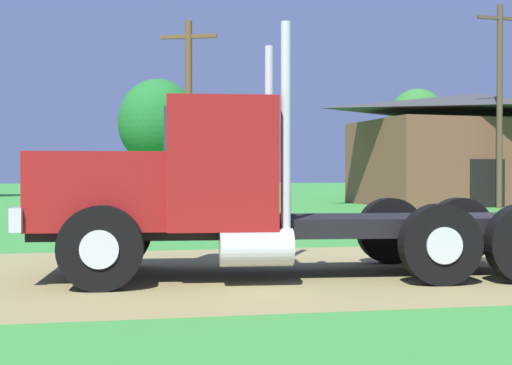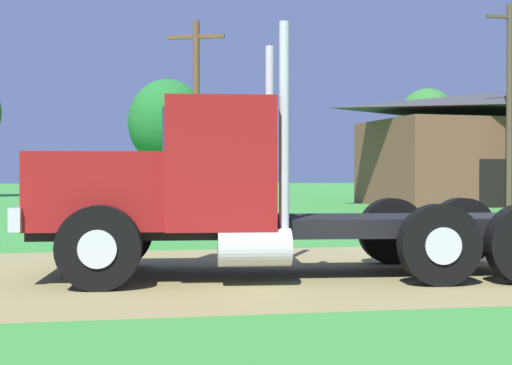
# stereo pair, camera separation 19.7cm
# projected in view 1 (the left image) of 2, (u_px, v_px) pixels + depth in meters

# --- Properties ---
(truck_foreground_white) EXTENTS (8.21, 3.22, 3.66)m
(truck_foreground_white) POSITION_uv_depth(u_px,v_px,m) (224.00, 194.00, 10.54)
(truck_foreground_white) COLOR black
(truck_foreground_white) RESTS_ON ground_plane
(shed_building) EXTENTS (12.99, 8.16, 5.62)m
(shed_building) POSITION_uv_depth(u_px,v_px,m) (478.00, 151.00, 35.46)
(shed_building) COLOR brown
(shed_building) RESTS_ON ground_plane
(utility_pole_near) EXTENTS (2.13, 0.84, 7.38)m
(utility_pole_near) POSITION_uv_depth(u_px,v_px,m) (189.00, 111.00, 26.70)
(utility_pole_near) COLOR brown
(utility_pole_near) RESTS_ON ground_plane
(utility_pole_far) EXTENTS (2.20, 0.26, 9.08)m
(utility_pole_far) POSITION_uv_depth(u_px,v_px,m) (500.00, 101.00, 31.17)
(utility_pole_far) COLOR brown
(utility_pole_far) RESTS_ON ground_plane
(tree_mid) EXTENTS (5.38, 5.38, 8.00)m
(tree_mid) POSITION_uv_depth(u_px,v_px,m) (158.00, 123.00, 47.72)
(tree_mid) COLOR #513823
(tree_mid) RESTS_ON ground_plane
(tree_right) EXTENTS (3.84, 3.84, 7.07)m
(tree_right) POSITION_uv_depth(u_px,v_px,m) (417.00, 122.00, 45.47)
(tree_right) COLOR #513823
(tree_right) RESTS_ON ground_plane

